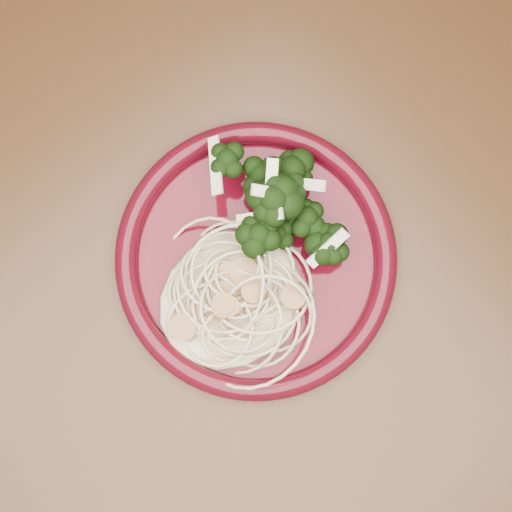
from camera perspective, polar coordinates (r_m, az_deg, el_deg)
The scene contains 6 objects.
dining_table at distance 0.76m, azimuth 1.47°, elevation 3.58°, with size 1.20×0.80×0.75m.
dinner_plate at distance 0.64m, azimuth 0.00°, elevation -0.15°, with size 0.33×0.33×0.02m.
spaghetti_pile at distance 0.62m, azimuth -2.09°, elevation -3.44°, with size 0.13×0.12×0.03m, color beige.
scallop_cluster at distance 0.59m, azimuth -2.22°, elevation -3.10°, with size 0.12×0.12×0.04m, color #B78649, non-canonical shape.
broccoli_pile at distance 0.63m, azimuth 2.54°, elevation 4.34°, with size 0.09×0.14×0.05m, color black.
onion_garnish at distance 0.60m, azimuth 2.67°, elevation 5.03°, with size 0.06×0.09×0.05m, color #EBE6C5, non-canonical shape.
Camera 1 is at (-0.12, -0.12, 1.39)m, focal length 50.00 mm.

